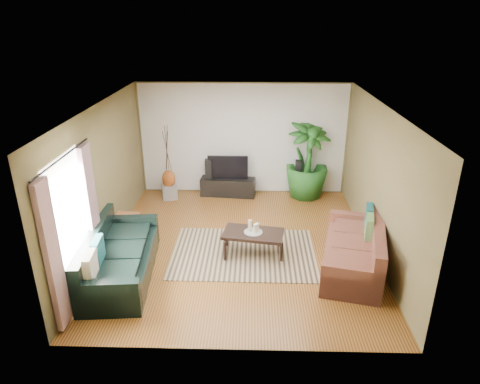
{
  "coord_description": "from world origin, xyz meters",
  "views": [
    {
      "loc": [
        0.21,
        -7.2,
        4.16
      ],
      "look_at": [
        0.0,
        0.2,
        1.05
      ],
      "focal_mm": 32.0,
      "sensor_mm": 36.0,
      "label": 1
    }
  ],
  "objects_px": {
    "speaker_left": "(209,177)",
    "pedestal": "(170,192)",
    "tv_stand": "(228,187)",
    "sofa_left": "(120,254)",
    "sofa_right": "(353,246)",
    "speaker_right": "(298,179)",
    "potted_plant": "(307,160)",
    "side_table": "(126,228)",
    "television": "(228,167)",
    "coffee_table": "(253,243)",
    "vase": "(169,179)"
  },
  "relations": [
    {
      "from": "side_table",
      "to": "television",
      "type": "bearing_deg",
      "value": 50.16
    },
    {
      "from": "sofa_left",
      "to": "coffee_table",
      "type": "height_order",
      "value": "sofa_left"
    },
    {
      "from": "speaker_right",
      "to": "side_table",
      "type": "relative_size",
      "value": 1.84
    },
    {
      "from": "sofa_left",
      "to": "potted_plant",
      "type": "distance_m",
      "value": 5.01
    },
    {
      "from": "speaker_left",
      "to": "vase",
      "type": "distance_m",
      "value": 0.97
    },
    {
      "from": "sofa_right",
      "to": "speaker_right",
      "type": "xyz_separation_m",
      "value": [
        -0.66,
        3.18,
        0.03
      ]
    },
    {
      "from": "tv_stand",
      "to": "pedestal",
      "type": "distance_m",
      "value": 1.42
    },
    {
      "from": "sofa_right",
      "to": "tv_stand",
      "type": "xyz_separation_m",
      "value": [
        -2.36,
        3.18,
        -0.2
      ]
    },
    {
      "from": "sofa_left",
      "to": "tv_stand",
      "type": "bearing_deg",
      "value": -29.51
    },
    {
      "from": "tv_stand",
      "to": "speaker_right",
      "type": "xyz_separation_m",
      "value": [
        1.7,
        0.0,
        0.23
      ]
    },
    {
      "from": "speaker_right",
      "to": "potted_plant",
      "type": "distance_m",
      "value": 0.51
    },
    {
      "from": "sofa_left",
      "to": "vase",
      "type": "distance_m",
      "value": 3.32
    },
    {
      "from": "coffee_table",
      "to": "speaker_left",
      "type": "bearing_deg",
      "value": 120.78
    },
    {
      "from": "television",
      "to": "potted_plant",
      "type": "bearing_deg",
      "value": 0.0
    },
    {
      "from": "speaker_left",
      "to": "sofa_right",
      "type": "bearing_deg",
      "value": -48.51
    },
    {
      "from": "vase",
      "to": "television",
      "type": "bearing_deg",
      "value": 9.28
    },
    {
      "from": "tv_stand",
      "to": "speaker_left",
      "type": "height_order",
      "value": "speaker_left"
    },
    {
      "from": "potted_plant",
      "to": "pedestal",
      "type": "xyz_separation_m",
      "value": [
        -3.29,
        -0.23,
        -0.76
      ]
    },
    {
      "from": "vase",
      "to": "pedestal",
      "type": "bearing_deg",
      "value": 0.0
    },
    {
      "from": "pedestal",
      "to": "speaker_right",
      "type": "bearing_deg",
      "value": 4.22
    },
    {
      "from": "sofa_right",
      "to": "tv_stand",
      "type": "height_order",
      "value": "sofa_right"
    },
    {
      "from": "speaker_right",
      "to": "vase",
      "type": "xyz_separation_m",
      "value": [
        -3.1,
        -0.23,
        0.05
      ]
    },
    {
      "from": "tv_stand",
      "to": "speaker_right",
      "type": "height_order",
      "value": "speaker_right"
    },
    {
      "from": "vase",
      "to": "side_table",
      "type": "height_order",
      "value": "vase"
    },
    {
      "from": "coffee_table",
      "to": "potted_plant",
      "type": "bearing_deg",
      "value": 74.75
    },
    {
      "from": "side_table",
      "to": "sofa_right",
      "type": "bearing_deg",
      "value": -12.16
    },
    {
      "from": "potted_plant",
      "to": "side_table",
      "type": "relative_size",
      "value": 3.77
    },
    {
      "from": "speaker_right",
      "to": "potted_plant",
      "type": "height_order",
      "value": "potted_plant"
    },
    {
      "from": "coffee_table",
      "to": "tv_stand",
      "type": "height_order",
      "value": "coffee_table"
    },
    {
      "from": "speaker_right",
      "to": "vase",
      "type": "bearing_deg",
      "value": -170.67
    },
    {
      "from": "speaker_left",
      "to": "speaker_right",
      "type": "height_order",
      "value": "speaker_left"
    },
    {
      "from": "pedestal",
      "to": "potted_plant",
      "type": "bearing_deg",
      "value": 3.98
    },
    {
      "from": "sofa_left",
      "to": "speaker_right",
      "type": "xyz_separation_m",
      "value": [
        3.32,
        3.54,
        0.03
      ]
    },
    {
      "from": "speaker_right",
      "to": "vase",
      "type": "distance_m",
      "value": 3.11
    },
    {
      "from": "speaker_right",
      "to": "potted_plant",
      "type": "bearing_deg",
      "value": 5.11
    },
    {
      "from": "sofa_left",
      "to": "tv_stand",
      "type": "height_order",
      "value": "sofa_left"
    },
    {
      "from": "speaker_left",
      "to": "potted_plant",
      "type": "distance_m",
      "value": 2.4
    },
    {
      "from": "pedestal",
      "to": "vase",
      "type": "xyz_separation_m",
      "value": [
        0.0,
        0.0,
        0.33
      ]
    },
    {
      "from": "pedestal",
      "to": "television",
      "type": "bearing_deg",
      "value": 9.28
    },
    {
      "from": "speaker_right",
      "to": "side_table",
      "type": "height_order",
      "value": "speaker_right"
    },
    {
      "from": "speaker_right",
      "to": "side_table",
      "type": "bearing_deg",
      "value": -142.64
    },
    {
      "from": "television",
      "to": "coffee_table",
      "type": "bearing_deg",
      "value": -77.45
    },
    {
      "from": "sofa_left",
      "to": "pedestal",
      "type": "height_order",
      "value": "sofa_left"
    },
    {
      "from": "pedestal",
      "to": "tv_stand",
      "type": "bearing_deg",
      "value": 9.28
    },
    {
      "from": "sofa_left",
      "to": "vase",
      "type": "bearing_deg",
      "value": -8.69
    },
    {
      "from": "sofa_right",
      "to": "speaker_left",
      "type": "xyz_separation_m",
      "value": [
        -2.82,
        3.18,
        0.04
      ]
    },
    {
      "from": "speaker_left",
      "to": "pedestal",
      "type": "xyz_separation_m",
      "value": [
        -0.94,
        -0.23,
        -0.29
      ]
    },
    {
      "from": "coffee_table",
      "to": "television",
      "type": "height_order",
      "value": "television"
    },
    {
      "from": "tv_stand",
      "to": "vase",
      "type": "distance_m",
      "value": 1.45
    },
    {
      "from": "tv_stand",
      "to": "sofa_left",
      "type": "bearing_deg",
      "value": -108.92
    }
  ]
}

